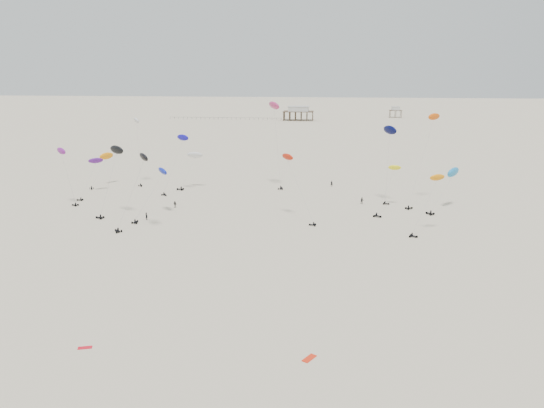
# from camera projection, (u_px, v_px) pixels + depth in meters

# --- Properties ---
(ground_plane) EXTENTS (900.00, 900.00, 0.00)m
(ground_plane) POSITION_uv_depth(u_px,v_px,m) (301.00, 154.00, 224.46)
(ground_plane) COLOR beige
(pavilion_main) EXTENTS (21.00, 13.00, 9.80)m
(pavilion_main) POSITION_uv_depth(u_px,v_px,m) (298.00, 114.00, 368.85)
(pavilion_main) COLOR brown
(pavilion_main) RESTS_ON ground
(pavilion_small) EXTENTS (9.00, 7.00, 8.00)m
(pavilion_small) POSITION_uv_depth(u_px,v_px,m) (395.00, 113.00, 390.59)
(pavilion_small) COLOR brown
(pavilion_small) RESTS_ON ground
(pier_fence) EXTENTS (80.20, 0.20, 1.50)m
(pier_fence) POSITION_uv_depth(u_px,v_px,m) (225.00, 118.00, 375.16)
(pier_fence) COLOR black
(pier_fence) RESTS_ON ground
(rig_0) EXTENTS (5.14, 9.19, 20.82)m
(rig_0) POSITION_uv_depth(u_px,v_px,m) (137.00, 132.00, 164.89)
(rig_0) COLOR black
(rig_0) RESTS_ON ground
(rig_1) EXTENTS (9.50, 10.58, 17.01)m
(rig_1) POSITION_uv_depth(u_px,v_px,m) (293.00, 172.00, 126.90)
(rig_1) COLOR black
(rig_1) RESTS_ON ground
(rig_2) EXTENTS (7.29, 10.78, 17.43)m
(rig_2) POSITION_uv_depth(u_px,v_px,m) (179.00, 149.00, 154.92)
(rig_2) COLOR black
(rig_2) RESTS_ON ground
(rig_3) EXTENTS (9.91, 13.69, 25.00)m
(rig_3) POSITION_uv_depth(u_px,v_px,m) (427.00, 141.00, 140.46)
(rig_3) COLOR black
(rig_3) RESTS_ON ground
(rig_4) EXTENTS (4.92, 11.67, 11.30)m
(rig_4) POSITION_uv_depth(u_px,v_px,m) (104.00, 160.00, 164.77)
(rig_4) COLOR black
(rig_4) RESTS_ON ground
(rig_5) EXTENTS (8.06, 14.51, 16.12)m
(rig_5) POSITION_uv_depth(u_px,v_px,m) (387.00, 188.00, 135.28)
(rig_5) COLOR black
(rig_5) RESTS_ON ground
(rig_6) EXTENTS (10.73, 13.17, 13.34)m
(rig_6) POSITION_uv_depth(u_px,v_px,m) (450.00, 178.00, 137.16)
(rig_6) COLOR black
(rig_6) RESTS_ON ground
(rig_7) EXTENTS (7.17, 7.99, 17.46)m
(rig_7) POSITION_uv_depth(u_px,v_px,m) (113.00, 163.00, 129.33)
(rig_7) COLOR black
(rig_7) RESTS_ON ground
(rig_8) EXTENTS (6.47, 4.44, 15.52)m
(rig_8) POSITION_uv_depth(u_px,v_px,m) (64.00, 162.00, 139.59)
(rig_8) COLOR black
(rig_8) RESTS_ON ground
(rig_9) EXTENTS (8.31, 7.66, 13.67)m
(rig_9) POSITION_uv_depth(u_px,v_px,m) (430.00, 196.00, 115.94)
(rig_9) COLOR black
(rig_9) RESTS_ON ground
(rig_10) EXTENTS (4.63, 15.11, 14.66)m
(rig_10) POSITION_uv_depth(u_px,v_px,m) (93.00, 167.00, 154.49)
(rig_10) COLOR black
(rig_10) RESTS_ON ground
(rig_11) EXTENTS (7.22, 6.80, 11.38)m
(rig_11) POSITION_uv_depth(u_px,v_px,m) (192.00, 163.00, 160.35)
(rig_11) COLOR black
(rig_11) RESTS_ON ground
(rig_12) EXTENTS (4.39, 6.73, 20.99)m
(rig_12) POSITION_uv_depth(u_px,v_px,m) (390.00, 137.00, 140.73)
(rig_12) COLOR black
(rig_12) RESTS_ON ground
(rig_13) EXTENTS (6.25, 8.90, 26.25)m
(rig_13) POSITION_uv_depth(u_px,v_px,m) (275.00, 116.00, 158.67)
(rig_13) COLOR black
(rig_13) RESTS_ON ground
(rig_14) EXTENTS (6.92, 14.12, 14.37)m
(rig_14) POSITION_uv_depth(u_px,v_px,m) (157.00, 182.00, 130.66)
(rig_14) COLOR black
(rig_14) RESTS_ON ground
(rig_15) EXTENTS (9.29, 6.90, 17.72)m
(rig_15) POSITION_uv_depth(u_px,v_px,m) (137.00, 176.00, 117.20)
(rig_15) COLOR black
(rig_15) RESTS_ON ground
(spectator_0) EXTENTS (0.95, 0.85, 2.17)m
(spectator_0) POSITION_uv_depth(u_px,v_px,m) (147.00, 220.00, 128.06)
(spectator_0) COLOR black
(spectator_0) RESTS_ON ground
(spectator_1) EXTENTS (1.03, 0.61, 2.11)m
(spectator_1) POSITION_uv_depth(u_px,v_px,m) (362.00, 204.00, 143.06)
(spectator_1) COLOR black
(spectator_1) RESTS_ON ground
(spectator_2) EXTENTS (1.36, 1.00, 2.06)m
(spectator_2) POSITION_uv_depth(u_px,v_px,m) (175.00, 207.00, 139.43)
(spectator_2) COLOR black
(spectator_2) RESTS_ON ground
(spectator_3) EXTENTS (0.85, 0.65, 2.13)m
(spectator_3) POSITION_uv_depth(u_px,v_px,m) (331.00, 186.00, 164.15)
(spectator_3) COLOR black
(spectator_3) RESTS_ON ground
(grounded_kite_a) EXTENTS (1.93, 2.34, 0.08)m
(grounded_kite_a) POSITION_uv_depth(u_px,v_px,m) (309.00, 359.00, 66.99)
(grounded_kite_a) COLOR red
(grounded_kite_a) RESTS_ON ground
(grounded_kite_b) EXTENTS (1.93, 1.20, 0.07)m
(grounded_kite_b) POSITION_uv_depth(u_px,v_px,m) (85.00, 348.00, 69.54)
(grounded_kite_b) COLOR red
(grounded_kite_b) RESTS_ON ground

